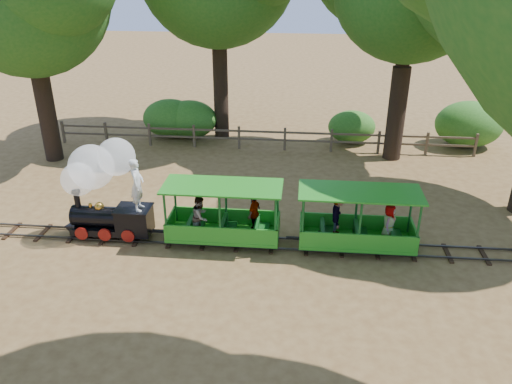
# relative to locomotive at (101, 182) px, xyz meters

# --- Properties ---
(ground) EXTENTS (90.00, 90.00, 0.00)m
(ground) POSITION_rel_locomotive_xyz_m (3.96, -0.07, -1.76)
(ground) COLOR olive
(ground) RESTS_ON ground
(track) EXTENTS (22.00, 1.00, 0.10)m
(track) POSITION_rel_locomotive_xyz_m (3.96, -0.07, -1.70)
(track) COLOR #3F3D3A
(track) RESTS_ON ground
(locomotive) EXTENTS (2.74, 1.29, 3.15)m
(locomotive) POSITION_rel_locomotive_xyz_m (0.00, 0.00, 0.00)
(locomotive) COLOR black
(locomotive) RESTS_ON ground
(carriage_front) EXTENTS (3.37, 1.37, 1.75)m
(carriage_front) POSITION_rel_locomotive_xyz_m (3.54, -0.10, -0.99)
(carriage_front) COLOR #258E1F
(carriage_front) RESTS_ON track
(carriage_rear) EXTENTS (3.37, 1.37, 1.75)m
(carriage_rear) POSITION_rel_locomotive_xyz_m (7.31, -0.02, -0.96)
(carriage_rear) COLOR #258E1F
(carriage_rear) RESTS_ON track
(fence) EXTENTS (18.10, 0.10, 1.00)m
(fence) POSITION_rel_locomotive_xyz_m (3.96, 7.93, -1.18)
(fence) COLOR brown
(fence) RESTS_ON ground
(shrub_west) EXTENTS (2.55, 1.96, 1.76)m
(shrub_west) POSITION_rel_locomotive_xyz_m (-0.41, 9.23, -0.88)
(shrub_west) COLOR #2D6B1E
(shrub_west) RESTS_ON ground
(shrub_mid_w) EXTENTS (2.50, 1.92, 1.73)m
(shrub_mid_w) POSITION_rel_locomotive_xyz_m (0.51, 9.23, -0.90)
(shrub_mid_w) COLOR #2D6B1E
(shrub_mid_w) RESTS_ON ground
(shrub_mid_e) EXTENTS (2.11, 1.62, 1.46)m
(shrub_mid_e) POSITION_rel_locomotive_xyz_m (7.90, 9.23, -1.03)
(shrub_mid_e) COLOR #2D6B1E
(shrub_mid_e) RESTS_ON ground
(shrub_east) EXTENTS (2.91, 2.24, 2.02)m
(shrub_east) POSITION_rel_locomotive_xyz_m (12.96, 9.23, -0.75)
(shrub_east) COLOR #2D6B1E
(shrub_east) RESTS_ON ground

